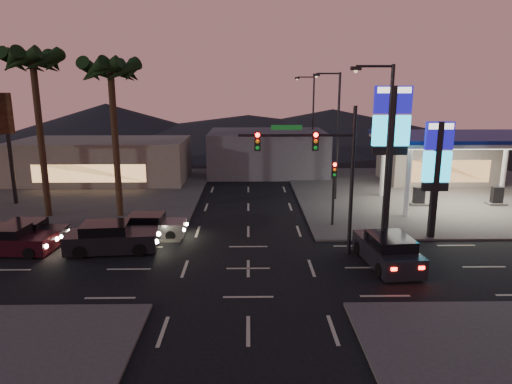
{
  "coord_description": "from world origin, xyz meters",
  "views": [
    {
      "loc": [
        0.04,
        -21.51,
        8.97
      ],
      "look_at": [
        0.46,
        4.15,
        3.0
      ],
      "focal_mm": 32.0,
      "sensor_mm": 36.0,
      "label": 1
    }
  ],
  "objects_px": {
    "traffic_signal_mast": "(320,160)",
    "suv_station": "(388,251)",
    "car_lane_a_front": "(111,238)",
    "car_lane_b_front": "(150,226)",
    "pylon_sign_tall": "(391,131)",
    "car_lane_b_mid": "(30,232)",
    "car_lane_a_mid": "(11,241)",
    "pylon_sign_short": "(437,162)",
    "gas_station": "(464,140)"
  },
  "relations": [
    {
      "from": "gas_station",
      "to": "car_lane_a_front",
      "type": "distance_m",
      "value": 25.77
    },
    {
      "from": "car_lane_a_mid",
      "to": "car_lane_b_mid",
      "type": "xyz_separation_m",
      "value": [
        0.3,
        1.66,
        -0.07
      ]
    },
    {
      "from": "pylon_sign_tall",
      "to": "traffic_signal_mast",
      "type": "distance_m",
      "value": 6.02
    },
    {
      "from": "car_lane_b_mid",
      "to": "suv_station",
      "type": "xyz_separation_m",
      "value": [
        19.9,
        -3.75,
        0.14
      ]
    },
    {
      "from": "pylon_sign_tall",
      "to": "car_lane_b_front",
      "type": "relative_size",
      "value": 2.1
    },
    {
      "from": "pylon_sign_tall",
      "to": "car_lane_a_mid",
      "type": "bearing_deg",
      "value": -172.01
    },
    {
      "from": "pylon_sign_short",
      "to": "car_lane_b_front",
      "type": "bearing_deg",
      "value": 177.5
    },
    {
      "from": "car_lane_b_front",
      "to": "car_lane_b_mid",
      "type": "distance_m",
      "value": 6.88
    },
    {
      "from": "car_lane_a_front",
      "to": "car_lane_b_mid",
      "type": "relative_size",
      "value": 1.24
    },
    {
      "from": "gas_station",
      "to": "pylon_sign_short",
      "type": "bearing_deg",
      "value": -123.69
    },
    {
      "from": "pylon_sign_tall",
      "to": "pylon_sign_short",
      "type": "relative_size",
      "value": 1.29
    },
    {
      "from": "gas_station",
      "to": "car_lane_a_mid",
      "type": "distance_m",
      "value": 30.9
    },
    {
      "from": "suv_station",
      "to": "car_lane_b_front",
      "type": "bearing_deg",
      "value": 159.67
    },
    {
      "from": "pylon_sign_short",
      "to": "car_lane_a_front",
      "type": "distance_m",
      "value": 19.1
    },
    {
      "from": "car_lane_a_mid",
      "to": "suv_station",
      "type": "distance_m",
      "value": 20.31
    },
    {
      "from": "traffic_signal_mast",
      "to": "suv_station",
      "type": "relative_size",
      "value": 1.57
    },
    {
      "from": "pylon_sign_tall",
      "to": "suv_station",
      "type": "height_order",
      "value": "pylon_sign_tall"
    },
    {
      "from": "gas_station",
      "to": "car_lane_a_front",
      "type": "relative_size",
      "value": 2.35
    },
    {
      "from": "car_lane_a_front",
      "to": "car_lane_a_mid",
      "type": "height_order",
      "value": "car_lane_a_front"
    },
    {
      "from": "pylon_sign_short",
      "to": "suv_station",
      "type": "xyz_separation_m",
      "value": [
        -3.87,
        -4.12,
        -3.89
      ]
    },
    {
      "from": "car_lane_a_front",
      "to": "car_lane_a_mid",
      "type": "distance_m",
      "value": 5.46
    },
    {
      "from": "car_lane_a_mid",
      "to": "car_lane_b_mid",
      "type": "bearing_deg",
      "value": 79.93
    },
    {
      "from": "gas_station",
      "to": "pylon_sign_tall",
      "type": "distance_m",
      "value": 10.01
    },
    {
      "from": "gas_station",
      "to": "car_lane_b_front",
      "type": "relative_size",
      "value": 2.85
    },
    {
      "from": "traffic_signal_mast",
      "to": "car_lane_b_mid",
      "type": "relative_size",
      "value": 1.91
    },
    {
      "from": "pylon_sign_short",
      "to": "traffic_signal_mast",
      "type": "bearing_deg",
      "value": -160.87
    },
    {
      "from": "traffic_signal_mast",
      "to": "car_lane_a_mid",
      "type": "relative_size",
      "value": 1.71
    },
    {
      "from": "car_lane_a_front",
      "to": "car_lane_b_front",
      "type": "distance_m",
      "value": 3.1
    },
    {
      "from": "pylon_sign_short",
      "to": "suv_station",
      "type": "bearing_deg",
      "value": -133.2
    },
    {
      "from": "car_lane_a_front",
      "to": "pylon_sign_short",
      "type": "bearing_deg",
      "value": 5.8
    },
    {
      "from": "car_lane_a_front",
      "to": "car_lane_b_mid",
      "type": "height_order",
      "value": "car_lane_a_front"
    },
    {
      "from": "pylon_sign_tall",
      "to": "suv_station",
      "type": "xyz_separation_m",
      "value": [
        -1.37,
        -5.12,
        -5.63
      ]
    },
    {
      "from": "gas_station",
      "to": "traffic_signal_mast",
      "type": "relative_size",
      "value": 1.53
    },
    {
      "from": "car_lane_a_front",
      "to": "gas_station",
      "type": "bearing_deg",
      "value": 21.69
    },
    {
      "from": "pylon_sign_tall",
      "to": "traffic_signal_mast",
      "type": "relative_size",
      "value": 1.12
    },
    {
      "from": "pylon_sign_short",
      "to": "car_lane_b_mid",
      "type": "height_order",
      "value": "pylon_sign_short"
    },
    {
      "from": "car_lane_a_front",
      "to": "car_lane_a_mid",
      "type": "relative_size",
      "value": 1.11
    },
    {
      "from": "suv_station",
      "to": "car_lane_b_mid",
      "type": "bearing_deg",
      "value": 169.32
    },
    {
      "from": "car_lane_b_mid",
      "to": "pylon_sign_tall",
      "type": "bearing_deg",
      "value": 3.67
    },
    {
      "from": "traffic_signal_mast",
      "to": "car_lane_a_front",
      "type": "xyz_separation_m",
      "value": [
        -11.36,
        0.62,
        -4.46
      ]
    },
    {
      "from": "car_lane_a_mid",
      "to": "car_lane_b_mid",
      "type": "relative_size",
      "value": 1.12
    },
    {
      "from": "car_lane_a_front",
      "to": "car_lane_a_mid",
      "type": "bearing_deg",
      "value": -178.58
    },
    {
      "from": "car_lane_a_front",
      "to": "car_lane_a_mid",
      "type": "xyz_separation_m",
      "value": [
        -5.46,
        -0.14,
        -0.07
      ]
    },
    {
      "from": "car_lane_a_mid",
      "to": "car_lane_b_front",
      "type": "bearing_deg",
      "value": 21.36
    },
    {
      "from": "car_lane_a_mid",
      "to": "suv_station",
      "type": "relative_size",
      "value": 0.92
    },
    {
      "from": "pylon_sign_tall",
      "to": "car_lane_a_front",
      "type": "xyz_separation_m",
      "value": [
        -16.11,
        -2.89,
        -5.63
      ]
    },
    {
      "from": "traffic_signal_mast",
      "to": "car_lane_a_front",
      "type": "height_order",
      "value": "traffic_signal_mast"
    },
    {
      "from": "gas_station",
      "to": "pylon_sign_short",
      "type": "relative_size",
      "value": 1.74
    },
    {
      "from": "gas_station",
      "to": "suv_station",
      "type": "xyz_separation_m",
      "value": [
        -8.87,
        -11.62,
        -4.32
      ]
    },
    {
      "from": "traffic_signal_mast",
      "to": "car_lane_b_front",
      "type": "relative_size",
      "value": 1.87
    }
  ]
}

